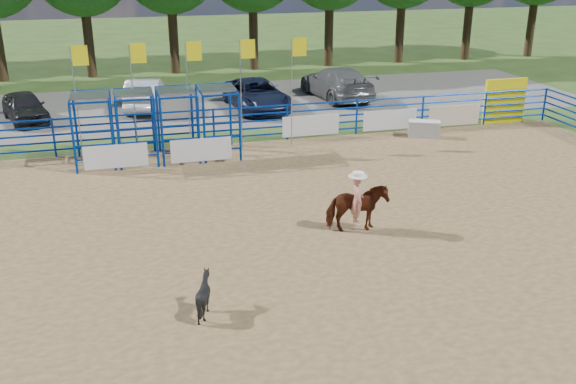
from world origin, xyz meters
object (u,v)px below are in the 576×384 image
object	(u,v)px
calf	(204,295)
car_c	(257,95)
car_d	(337,83)
car_a	(25,107)
announcer_table	(424,129)
horse_and_rider	(357,203)
car_b	(145,94)

from	to	relation	value
calf	car_c	bearing A→B (deg)	-45.56
calf	car_d	world-z (taller)	car_d
car_a	car_d	size ratio (longest dim) A/B	0.70
announcer_table	car_d	world-z (taller)	car_d
horse_and_rider	car_c	bearing A→B (deg)	88.72
car_c	calf	bearing A→B (deg)	-110.28
calf	car_a	xyz separation A→B (m)	(-5.57, 18.24, 0.20)
car_d	car_c	bearing A→B (deg)	9.62
announcer_table	car_d	distance (m)	7.93
car_c	car_d	xyz separation A→B (m)	(4.52, 1.31, 0.10)
calf	car_b	world-z (taller)	car_b
car_c	car_d	size ratio (longest dim) A/B	0.92
announcer_table	calf	distance (m)	15.53
announcer_table	car_b	bearing A→B (deg)	143.82
car_d	horse_and_rider	bearing A→B (deg)	66.49
car_b	car_c	xyz separation A→B (m)	(5.22, -1.45, -0.04)
horse_and_rider	car_d	distance (m)	16.65
announcer_table	car_b	distance (m)	13.50
car_b	car_c	bearing A→B (deg)	172.72
car_d	car_b	bearing A→B (deg)	-7.41
announcer_table	horse_and_rider	distance (m)	10.10
calf	car_d	distance (m)	21.36
car_b	announcer_table	bearing A→B (deg)	152.08
car_c	car_a	bearing A→B (deg)	173.02
car_a	car_d	xyz separation A→B (m)	(15.08, 0.88, 0.15)
car_a	announcer_table	bearing A→B (deg)	-40.47
car_a	car_b	xyz separation A→B (m)	(5.34, 1.02, 0.09)
car_a	car_c	bearing A→B (deg)	-19.66
calf	car_b	bearing A→B (deg)	-29.22
horse_and_rider	calf	distance (m)	5.66
car_a	car_b	world-z (taller)	car_b
horse_and_rider	car_b	distance (m)	16.80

